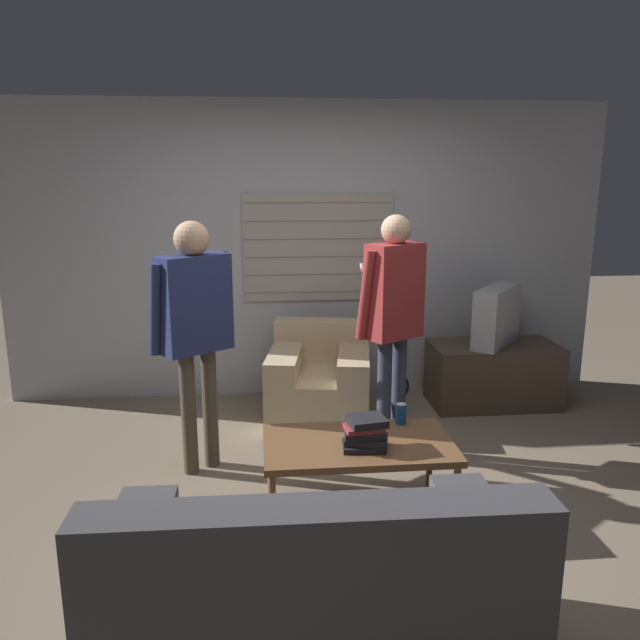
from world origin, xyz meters
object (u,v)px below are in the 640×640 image
couch_blue (312,602)px  person_right_standing (393,307)px  armchair_beige (320,381)px  soda_can (401,414)px  person_left_standing (194,315)px  coffee_table (358,448)px  book_stack (365,434)px  spare_remote (362,431)px  tv (496,316)px  floor_fan (393,393)px

couch_blue → person_right_standing: person_right_standing is taller
couch_blue → armchair_beige: (0.29, 2.68, -0.02)m
soda_can → person_left_standing: bearing=160.4°
coffee_table → soda_can: bearing=38.6°
book_stack → spare_remote: bearing=84.7°
coffee_table → tv: (1.43, 1.67, 0.36)m
coffee_table → book_stack: size_ratio=3.99×
armchair_beige → book_stack: 1.63m
couch_blue → tv: (1.80, 2.84, 0.46)m
couch_blue → soda_can: bearing=65.6°
person_right_standing → book_stack: person_right_standing is taller
person_right_standing → tv: bearing=7.6°
couch_blue → book_stack: size_ratio=6.04×
spare_remote → person_left_standing: bearing=161.0°
book_stack → soda_can: (0.28, 0.33, -0.02)m
coffee_table → person_right_standing: size_ratio=0.64×
armchair_beige → person_right_standing: bearing=130.3°
tv → book_stack: tv is taller
person_left_standing → couch_blue: bearing=-107.4°
armchair_beige → spare_remote: 1.42m
person_right_standing → book_stack: (-0.33, -0.90, -0.52)m
book_stack → soda_can: 0.43m
person_right_standing → soda_can: (-0.05, -0.57, -0.54)m
armchair_beige → spare_remote: armchair_beige is taller
coffee_table → floor_fan: coffee_table is taller
armchair_beige → floor_fan: size_ratio=2.80×
coffee_table → book_stack: 0.16m
armchair_beige → person_left_standing: (-0.89, -0.83, 0.76)m
soda_can → spare_remote: 0.29m
coffee_table → person_left_standing: person_left_standing is taller
couch_blue → person_left_standing: (-0.60, 1.85, 0.74)m
floor_fan → armchair_beige: bearing=-172.6°
floor_fan → coffee_table: bearing=-109.1°
couch_blue → person_right_standing: 2.22m
armchair_beige → person_left_standing: bearing=52.2°
coffee_table → book_stack: bearing=-75.2°
person_right_standing → spare_remote: size_ratio=12.46×
tv → spare_remote: 2.11m
soda_can → spare_remote: (-0.26, -0.12, -0.05)m
armchair_beige → person_left_standing: person_left_standing is taller
tv → person_right_standing: 1.41m
spare_remote → floor_fan: spare_remote is taller
couch_blue → soda_can: 1.56m
coffee_table → spare_remote: 0.13m
armchair_beige → person_left_standing: 1.43m
couch_blue → coffee_table: (0.36, 1.16, 0.09)m
soda_can → spare_remote: bearing=-154.1°
armchair_beige → floor_fan: (0.63, 0.08, -0.15)m
coffee_table → couch_blue: bearing=-107.4°
couch_blue → spare_remote: bearing=73.3°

